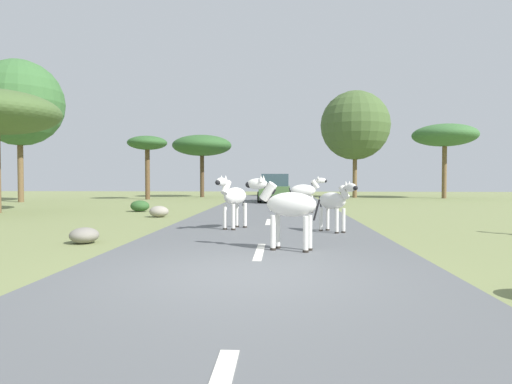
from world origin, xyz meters
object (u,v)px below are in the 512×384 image
Objects in this scene: tree_4 at (355,126)px; bush_0 at (140,206)px; car_0 at (275,189)px; rock_3 at (159,212)px; tree_1 at (445,136)px; tree_5 at (202,146)px; zebra_0 at (234,197)px; rock_0 at (84,235)px; tree_7 at (19,103)px; zebra_3 at (287,205)px; tree_3 at (147,144)px; zebra_4 at (334,202)px; zebra_1 at (305,191)px.

bush_0 is at bearing -128.25° from tree_4.
car_0 is 11.72m from rock_3.
tree_5 is at bearing 176.22° from tree_1.
rock_0 is (-3.16, -2.67, -0.78)m from zebra_0.
rock_0 is 6.93m from rock_3.
tree_7 is at bearing -140.79° from tree_5.
tree_5 reaches higher than car_0.
zebra_3 is 12.60m from bush_0.
car_0 is 5.88× the size of rock_3.
zebra_3 is at bearing 92.95° from car_0.
tree_1 is (13.74, 21.74, 3.80)m from zebra_0.
tree_4 is at bearing 13.78° from tree_3.
tree_5 reaches higher than zebra_0.
tree_3 is 15.97m from tree_4.
tree_1 reaches higher than tree_3.
zebra_4 reaches higher than bush_0.
tree_4 is at bearing -128.12° from car_0.
car_0 is at bearing -70.35° from zebra_0.
zebra_3 reaches higher than zebra_4.
tree_7 is 16.92m from rock_3.
zebra_1 is 0.18× the size of tree_7.
tree_1 reaches higher than bush_0.
zebra_0 is at bearing -77.56° from tree_5.
zebra_0 is 6.70m from zebra_1.
zebra_4 is at bearing -44.61° from bush_0.
car_0 reaches higher than zebra_3.
tree_5 is 6.75× the size of rock_3.
zebra_1 reaches higher than bush_0.
tree_3 is 5.30m from tree_5.
tree_1 is 18.86m from tree_5.
zebra_1 is (2.38, 6.26, 0.00)m from zebra_0.
zebra_0 is at bearing -48.63° from zebra_4.
bush_0 reaches higher than rock_0.
rock_3 is at bearing -41.24° from tree_7.
rock_0 is at bearing -76.57° from tree_3.
tree_4 is at bearing 19.37° from tree_7.
zebra_4 is 0.17× the size of tree_4.
tree_3 reaches higher than zebra_3.
tree_7 is 14.08m from bush_0.
tree_7 is at bearing -20.48° from zebra_0.
zebra_1 is at bearing -25.52° from tree_7.
bush_0 is at bearing 54.52° from car_0.
zebra_4 is 0.28× the size of tree_5.
bush_0 is (-5.04, 7.09, -0.71)m from zebra_0.
tree_5 is (-18.81, 1.24, -0.59)m from tree_1.
tree_7 is at bearing 62.45° from zebra_3.
tree_1 is at bearing 13.69° from tree_7.
tree_7 reaches higher than bush_0.
tree_1 is at bearing 137.00° from zebra_1.
zebra_1 is at bearing 58.19° from rock_0.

